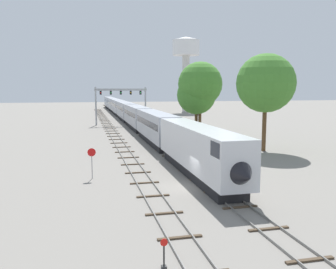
% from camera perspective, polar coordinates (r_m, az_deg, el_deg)
% --- Properties ---
extents(ground_plane, '(400.00, 400.00, 0.00)m').
position_cam_1_polar(ground_plane, '(30.73, 3.36, -8.43)').
color(ground_plane, gray).
extents(track_main, '(2.60, 200.00, 0.16)m').
position_cam_1_polar(track_main, '(89.32, -6.46, 2.00)').
color(track_main, slate).
rests_on(track_main, ground).
extents(track_near, '(2.60, 160.00, 0.16)m').
position_cam_1_polar(track_near, '(69.00, -9.01, 0.38)').
color(track_near, slate).
rests_on(track_near, ground).
extents(passenger_train, '(3.04, 145.86, 4.80)m').
position_cam_1_polar(passenger_train, '(95.75, -6.96, 3.88)').
color(passenger_train, silver).
rests_on(passenger_train, ground).
extents(signal_gantry, '(12.10, 0.49, 8.77)m').
position_cam_1_polar(signal_gantry, '(83.06, -7.60, 5.97)').
color(signal_gantry, '#999BA0').
rests_on(signal_gantry, ground).
extents(water_tower, '(9.94, 9.94, 26.95)m').
position_cam_1_polar(water_tower, '(131.36, 2.91, 13.00)').
color(water_tower, beige).
rests_on(water_tower, ground).
extents(switch_stand, '(0.36, 0.24, 1.46)m').
position_cam_1_polar(switch_stand, '(17.50, -0.66, -19.25)').
color(switch_stand, black).
rests_on(switch_stand, ground).
extents(stop_sign, '(0.76, 0.08, 2.88)m').
position_cam_1_polar(stop_sign, '(33.77, -12.19, -3.87)').
color(stop_sign, gray).
rests_on(stop_sign, ground).
extents(trackside_tree_left, '(6.98, 6.98, 10.78)m').
position_cam_1_polar(trackside_tree_left, '(63.79, 4.61, 6.37)').
color(trackside_tree_left, brown).
rests_on(trackside_tree_left, ground).
extents(trackside_tree_mid, '(7.82, 7.82, 13.02)m').
position_cam_1_polar(trackside_tree_mid, '(49.11, 15.47, 7.95)').
color(trackside_tree_mid, brown).
rests_on(trackside_tree_mid, ground).
extents(trackside_tree_right, '(7.85, 7.85, 13.14)m').
position_cam_1_polar(trackside_tree_right, '(63.41, 5.22, 8.09)').
color(trackside_tree_right, brown).
rests_on(trackside_tree_right, ground).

